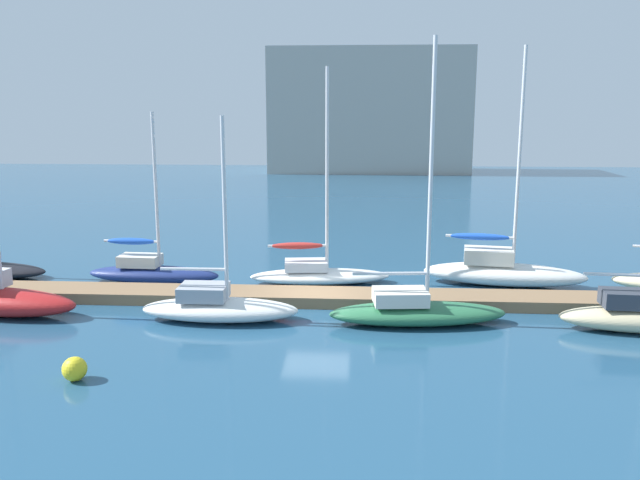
{
  "coord_description": "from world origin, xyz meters",
  "views": [
    {
      "loc": [
        1.67,
        -23.46,
        7.17
      ],
      "look_at": [
        0.0,
        2.0,
        2.0
      ],
      "focal_mm": 36.51,
      "sensor_mm": 36.0,
      "label": 1
    }
  ],
  "objects": [
    {
      "name": "sailboat_6",
      "position": [
        7.46,
        2.99,
        0.64
      ],
      "size": [
        6.76,
        2.8,
        9.57
      ],
      "rotation": [
        0.0,
        0.0,
        -0.15
      ],
      "color": "white",
      "rests_on": "ground_plane"
    },
    {
      "name": "sailboat_3",
      "position": [
        -3.24,
        -2.29,
        0.5
      ],
      "size": [
        5.43,
        1.87,
        6.95
      ],
      "rotation": [
        0.0,
        0.0,
        0.01
      ],
      "color": "white",
      "rests_on": "ground_plane"
    },
    {
      "name": "mooring_buoy_yellow",
      "position": [
        -5.96,
        -7.57,
        0.33
      ],
      "size": [
        0.66,
        0.66,
        0.66
      ],
      "primitive_type": "sphere",
      "color": "yellow",
      "rests_on": "ground_plane"
    },
    {
      "name": "sailboat_4",
      "position": [
        -0.15,
        2.75,
        0.49
      ],
      "size": [
        5.96,
        2.27,
        8.8
      ],
      "rotation": [
        0.0,
        0.0,
        0.11
      ],
      "color": "white",
      "rests_on": "ground_plane"
    },
    {
      "name": "sailboat_2",
      "position": [
        -7.1,
        2.39,
        0.53
      ],
      "size": [
        5.64,
        1.72,
        7.05
      ],
      "rotation": [
        0.0,
        0.0,
        -0.05
      ],
      "color": "navy",
      "rests_on": "ground_plane"
    },
    {
      "name": "ground_plane",
      "position": [
        0.0,
        0.0,
        0.0
      ],
      "size": [
        120.0,
        120.0,
        0.0
      ],
      "primitive_type": "plane",
      "color": "navy"
    },
    {
      "name": "harbor_building_distant",
      "position": [
        2.32,
        52.63,
        6.89
      ],
      "size": [
        22.49,
        8.72,
        13.79
      ],
      "primitive_type": "cube",
      "color": "#ADA89E",
      "rests_on": "ground_plane"
    },
    {
      "name": "sailboat_5",
      "position": [
        3.52,
        -2.25,
        0.52
      ],
      "size": [
        6.13,
        2.34,
        9.41
      ],
      "rotation": [
        0.0,
        0.0,
        0.1
      ],
      "color": "#2D7047",
      "rests_on": "ground_plane"
    },
    {
      "name": "dock_pier",
      "position": [
        0.0,
        0.0,
        0.21
      ],
      "size": [
        31.83,
        1.73,
        0.42
      ],
      "primitive_type": "cube",
      "color": "#846647",
      "rests_on": "ground_plane"
    }
  ]
}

